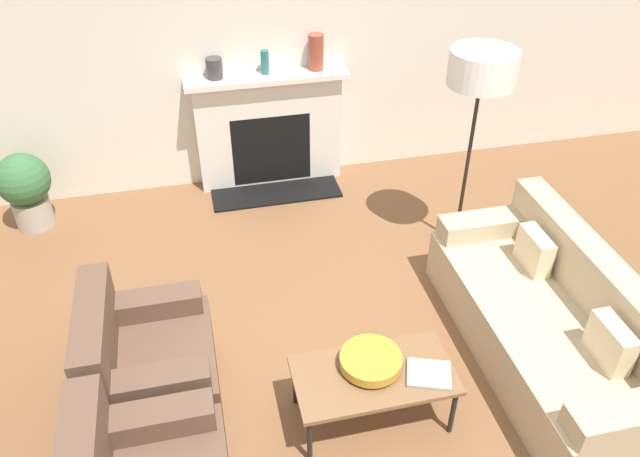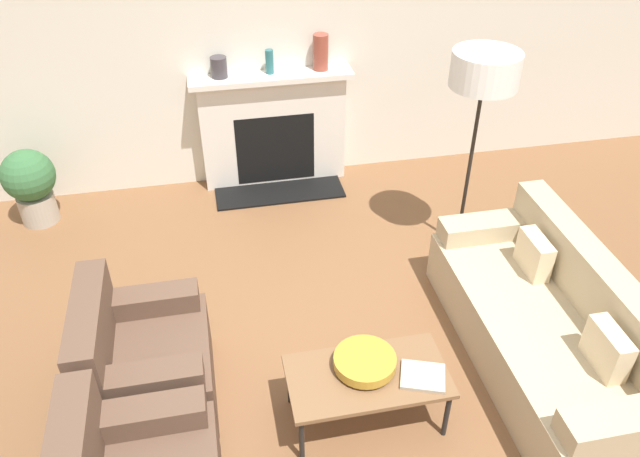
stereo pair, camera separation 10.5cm
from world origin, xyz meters
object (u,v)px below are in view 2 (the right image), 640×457
object	(u,v)px
coffee_table	(367,378)
bowl	(365,361)
book	(423,376)
floor_lamp	(483,82)
mantel_vase_center_right	(321,52)
potted_plant	(30,183)
mantel_vase_left	(219,67)
mantel_vase_center_left	(270,62)
fireplace	(274,131)
couch	(549,327)
armchair_far	(143,362)

from	to	relation	value
coffee_table	bowl	distance (m)	0.10
book	floor_lamp	size ratio (longest dim) A/B	0.19
floor_lamp	mantel_vase_center_right	distance (m)	1.67
floor_lamp	potted_plant	distance (m)	3.89
mantel_vase_left	mantel_vase_center_left	distance (m)	0.45
floor_lamp	mantel_vase_center_left	distance (m)	1.97
mantel_vase_left	potted_plant	world-z (taller)	mantel_vase_left
fireplace	mantel_vase_center_left	size ratio (longest dim) A/B	6.88
fireplace	coffee_table	size ratio (longest dim) A/B	1.54
coffee_table	potted_plant	world-z (taller)	potted_plant
couch	armchair_far	distance (m)	2.65
armchair_far	coffee_table	world-z (taller)	armchair_far
couch	potted_plant	bearing A→B (deg)	-123.70
couch	mantel_vase_center_right	distance (m)	3.07
mantel_vase_left	mantel_vase_center_left	size ratio (longest dim) A/B	0.85
couch	book	distance (m)	1.06
armchair_far	couch	bearing A→B (deg)	-94.64
mantel_vase_left	bowl	bearing A→B (deg)	-78.46
armchair_far	bowl	bearing A→B (deg)	-106.42
mantel_vase_center_right	mantel_vase_center_left	bearing A→B (deg)	180.00
fireplace	floor_lamp	bearing A→B (deg)	-44.17
bowl	fireplace	bearing A→B (deg)	92.76
potted_plant	armchair_far	bearing A→B (deg)	-65.64
fireplace	mantel_vase_center_right	bearing A→B (deg)	1.83
couch	mantel_vase_center_left	xyz separation A→B (m)	(-1.47, 2.73, 0.92)
mantel_vase_center_left	mantel_vase_center_right	bearing A→B (deg)	0.00
fireplace	coffee_table	xyz separation A→B (m)	(0.14, -2.95, -0.17)
couch	armchair_far	bearing A→B (deg)	-94.64
bowl	potted_plant	size ratio (longest dim) A/B	0.54
mantel_vase_center_left	armchair_far	bearing A→B (deg)	-115.12
bowl	mantel_vase_center_left	distance (m)	3.01
armchair_far	coffee_table	xyz separation A→B (m)	(1.33, -0.45, 0.05)
book	bowl	bearing A→B (deg)	175.59
couch	mantel_vase_left	xyz separation A→B (m)	(-1.92, 2.73, 0.90)
couch	mantel_vase_left	distance (m)	3.45
fireplace	mantel_vase_left	world-z (taller)	mantel_vase_left
mantel_vase_left	potted_plant	distance (m)	1.93
armchair_far	coffee_table	distance (m)	1.40
mantel_vase_left	mantel_vase_center_left	bearing A→B (deg)	0.00
bowl	book	xyz separation A→B (m)	(0.32, -0.15, -0.04)
armchair_far	book	xyz separation A→B (m)	(1.64, -0.54, 0.09)
book	mantel_vase_center_right	xyz separation A→B (m)	(0.00, 3.05, 0.86)
fireplace	potted_plant	xyz separation A→B (m)	(-2.19, -0.28, -0.14)
mantel_vase_left	potted_plant	xyz separation A→B (m)	(-1.74, -0.30, -0.80)
mantel_vase_left	potted_plant	size ratio (longest dim) A/B	0.26
armchair_far	mantel_vase_left	distance (m)	2.76
mantel_vase_center_right	fireplace	bearing A→B (deg)	-178.17
couch	potted_plant	size ratio (longest dim) A/B	2.88
mantel_vase_center_left	coffee_table	bearing A→B (deg)	-87.12
book	couch	bearing A→B (deg)	37.94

